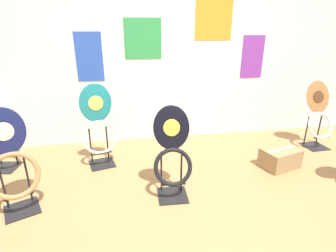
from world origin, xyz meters
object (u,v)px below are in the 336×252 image
toilet_seat_display_teal_sax (98,127)px  storage_box (280,158)px  toilet_seat_display_navy_moon (12,165)px  toilet_seat_display_woodgrain (319,118)px  toilet_seat_display_jazz_black (172,155)px

toilet_seat_display_teal_sax → storage_box: toilet_seat_display_teal_sax is taller
toilet_seat_display_teal_sax → toilet_seat_display_navy_moon: bearing=-131.8°
toilet_seat_display_navy_moon → toilet_seat_display_woodgrain: toilet_seat_display_navy_moon is taller
toilet_seat_display_jazz_black → toilet_seat_display_navy_moon: size_ratio=0.94×
storage_box → toilet_seat_display_woodgrain: bearing=29.7°
toilet_seat_display_teal_sax → toilet_seat_display_woodgrain: bearing=0.7°
toilet_seat_display_navy_moon → toilet_seat_display_woodgrain: (3.49, 0.77, -0.04)m
toilet_seat_display_woodgrain → storage_box: (-0.79, -0.45, -0.30)m
toilet_seat_display_navy_moon → toilet_seat_display_teal_sax: toilet_seat_display_teal_sax is taller
toilet_seat_display_navy_moon → toilet_seat_display_teal_sax: (0.66, 0.73, 0.03)m
toilet_seat_display_jazz_black → toilet_seat_display_navy_moon: bearing=179.9°
toilet_seat_display_teal_sax → storage_box: bearing=-11.4°
toilet_seat_display_navy_moon → toilet_seat_display_jazz_black: bearing=-0.1°
toilet_seat_display_woodgrain → storage_box: 0.95m
toilet_seat_display_jazz_black → toilet_seat_display_woodgrain: (2.12, 0.77, -0.02)m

